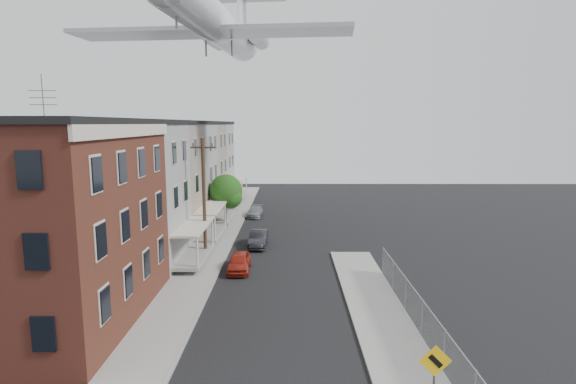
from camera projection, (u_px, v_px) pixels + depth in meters
name	position (u px, v px, depth m)	size (l,w,h in m)	color
sidewalk_left	(219.00, 237.00, 39.98)	(3.00, 62.00, 0.12)	gray
sidewalk_right	(385.00, 328.00, 22.15)	(3.00, 26.00, 0.12)	gray
curb_left	(236.00, 237.00, 39.97)	(0.15, 62.00, 0.14)	gray
curb_right	(356.00, 327.00, 22.15)	(0.15, 26.00, 0.14)	gray
corner_building	(35.00, 222.00, 22.42)	(10.31, 12.30, 12.15)	#371211
row_house_a	(110.00, 193.00, 31.82)	(11.98, 7.00, 10.30)	slate
row_house_b	(142.00, 181.00, 38.74)	(11.98, 7.00, 10.30)	slate
row_house_c	(165.00, 172.00, 45.66)	(11.98, 7.00, 10.30)	slate
row_house_d	(181.00, 166.00, 52.58)	(11.98, 7.00, 10.30)	slate
row_house_e	(194.00, 161.00, 59.50)	(11.98, 7.00, 10.30)	slate
chainlink_fence	(422.00, 318.00, 21.01)	(0.06, 18.06, 1.90)	gray
warning_sign	(435.00, 371.00, 14.93)	(1.10, 0.11, 2.80)	#515156
utility_pole	(204.00, 196.00, 33.35)	(1.80, 0.26, 9.00)	black
street_tree	(227.00, 192.00, 43.34)	(3.22, 3.20, 5.20)	black
car_near	(239.00, 262.00, 30.81)	(1.48, 3.68, 1.26)	#9F2214
car_mid	(258.00, 239.00, 36.94)	(1.38, 3.95, 1.30)	black
car_far	(255.00, 212.00, 48.81)	(1.52, 3.73, 1.08)	gray
airplane	(217.00, 25.00, 38.66)	(23.49, 26.82, 7.73)	white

